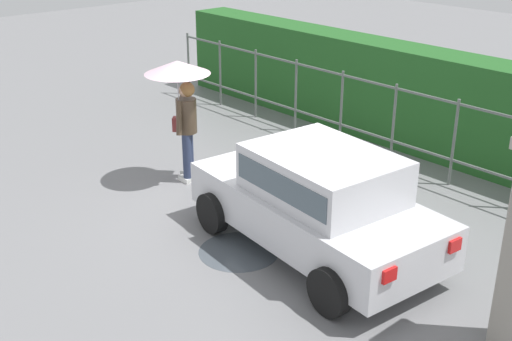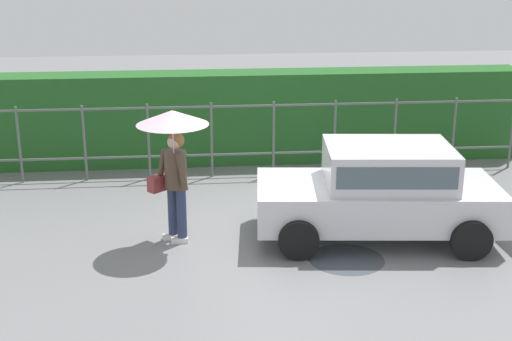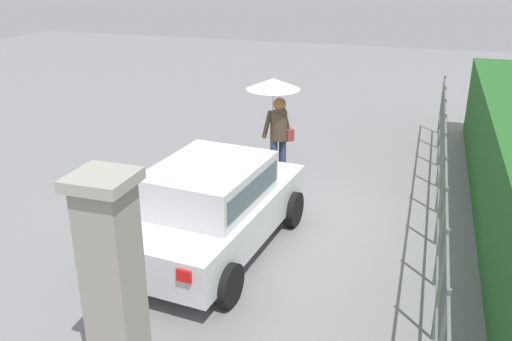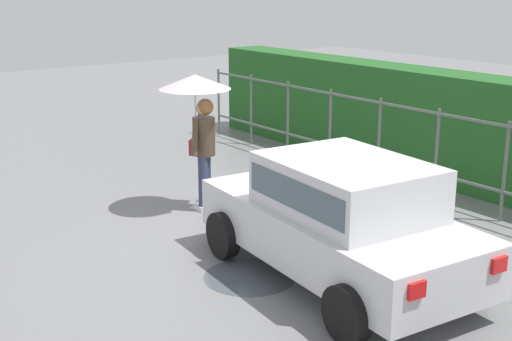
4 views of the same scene
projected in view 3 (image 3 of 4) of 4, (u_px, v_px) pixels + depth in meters
ground_plane at (269, 214)px, 9.81m from camera, size 40.00×40.00×0.00m
car at (213, 204)px, 8.31m from camera, size 3.87×2.16×1.48m
pedestrian at (276, 103)px, 10.79m from camera, size 1.07×1.07×2.09m
gate_pillar at (113, 281)px, 5.56m from camera, size 0.60×0.60×2.42m
fence_section at (441, 182)px, 9.03m from camera, size 11.09×0.05×1.50m
puddle_near at (186, 224)px, 9.44m from camera, size 1.11×1.11×0.00m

